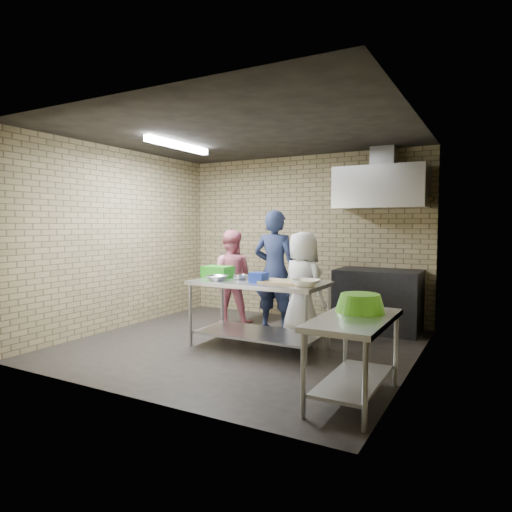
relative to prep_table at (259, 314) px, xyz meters
The scene contains 25 objects.
floor 0.49m from the prep_table, behind, with size 4.20×4.20×0.00m, color black.
ceiling 2.29m from the prep_table, behind, with size 4.20×4.20×0.00m, color black.
back_wall 2.20m from the prep_table, 96.94° to the left, with size 4.20×0.06×2.70m, color #95845D.
front_wall 2.23m from the prep_table, 96.83° to the right, with size 4.20×0.06×2.70m, color #95845D.
left_wall 2.52m from the prep_table, behind, with size 0.06×4.00×2.70m, color #95845D.
right_wall 2.08m from the prep_table, ahead, with size 0.06×4.00×2.70m, color #95845D.
prep_table is the anchor object (origin of this frame).
side_counter 1.92m from the prep_table, 35.62° to the right, with size 0.60×1.20×0.75m, color silver.
stove 1.97m from the prep_table, 55.83° to the left, with size 1.20×0.70×0.90m, color black.
range_hood 2.62m from the prep_table, 56.63° to the left, with size 1.30×0.60×0.60m, color silver.
hood_duct 3.02m from the prep_table, 58.84° to the left, with size 0.35×0.30×0.30m, color #A5A8AD.
wall_shelf 2.78m from the prep_table, 53.06° to the left, with size 0.80×0.20×0.04m, color #3F2B19.
fluorescent_fixture 2.54m from the prep_table, behind, with size 0.10×1.25×0.08m, color white.
green_crate 0.87m from the prep_table, behind, with size 0.38×0.28×0.15m, color green.
blue_tub 0.50m from the prep_table, 63.43° to the right, with size 0.19×0.19×0.12m, color #1836BA.
cutting_board 0.56m from the prep_table, ahead, with size 0.52×0.40×0.03m, color tan.
mixing_bowl_a 0.71m from the prep_table, 158.20° to the right, with size 0.26×0.26×0.06m, color #BBBDC2.
mixing_bowl_b 0.55m from the prep_table, behind, with size 0.20×0.20×0.06m, color silver.
ceramic_bowl 0.85m from the prep_table, 12.09° to the right, with size 0.33×0.33×0.08m, color beige.
green_basin 1.81m from the prep_table, 29.40° to the right, with size 0.46×0.46×0.17m, color #59C626, non-canonical shape.
bottle_red 2.73m from the prep_table, 58.27° to the left, with size 0.07×0.07×0.18m, color #B22619.
bottle_green 2.91m from the prep_table, 50.24° to the left, with size 0.06×0.06×0.15m, color green.
man_navy 1.05m from the prep_table, 103.97° to the left, with size 0.65×0.42×1.77m, color #161937.
woman_pink 1.43m from the prep_table, 137.18° to the left, with size 0.72×0.56×1.47m, color #DC7488.
woman_white 0.79m from the prep_table, 63.82° to the left, with size 0.72×0.47×1.47m, color silver.
Camera 1 is at (2.90, -4.90, 1.56)m, focal length 31.29 mm.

